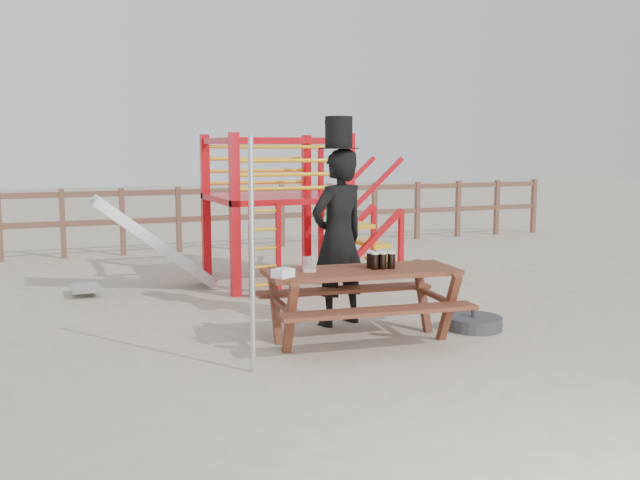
{
  "coord_description": "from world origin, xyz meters",
  "views": [
    {
      "loc": [
        -3.02,
        -5.97,
        1.91
      ],
      "look_at": [
        -0.25,
        0.8,
        0.96
      ],
      "focal_mm": 40.0,
      "sensor_mm": 36.0,
      "label": 1
    }
  ],
  "objects": [
    {
      "name": "ground",
      "position": [
        0.0,
        0.0,
        0.0
      ],
      "size": [
        60.0,
        60.0,
        0.0
      ],
      "primitive_type": "plane",
      "color": "#B7A68E",
      "rests_on": "ground"
    },
    {
      "name": "back_fence",
      "position": [
        0.0,
        7.0,
        0.74
      ],
      "size": [
        15.09,
        0.09,
        1.2
      ],
      "color": "brown",
      "rests_on": "ground"
    },
    {
      "name": "playground_fort",
      "position": [
        0.12,
        3.58,
        1.07
      ],
      "size": [
        4.71,
        1.84,
        2.1
      ],
      "color": "red",
      "rests_on": "ground"
    },
    {
      "name": "picnic_table",
      "position": [
        -0.04,
        0.24,
        0.46
      ],
      "size": [
        2.0,
        1.48,
        0.73
      ],
      "rotation": [
        0.0,
        0.0,
        -0.1
      ],
      "color": "brown",
      "rests_on": "ground"
    },
    {
      "name": "man_with_hat",
      "position": [
        0.03,
        0.96,
        1.0
      ],
      "size": [
        0.8,
        0.64,
        2.24
      ],
      "rotation": [
        0.0,
        0.0,
        3.44
      ],
      "color": "black",
      "rests_on": "ground"
    },
    {
      "name": "metal_pole",
      "position": [
        -1.31,
        -0.29,
        1.0
      ],
      "size": [
        0.04,
        0.04,
        2.01
      ],
      "primitive_type": "cylinder",
      "color": "#B2B2B7",
      "rests_on": "ground"
    },
    {
      "name": "parasol_base",
      "position": [
        1.28,
        0.21,
        0.07
      ],
      "size": [
        0.59,
        0.59,
        0.25
      ],
      "color": "#313135",
      "rests_on": "ground"
    },
    {
      "name": "paper_bag",
      "position": [
        -0.9,
        0.11,
        0.77
      ],
      "size": [
        0.23,
        0.21,
        0.08
      ],
      "primitive_type": "cube",
      "rotation": [
        0.0,
        0.0,
        0.5
      ],
      "color": "white",
      "rests_on": "picnic_table"
    },
    {
      "name": "stout_pints",
      "position": [
        0.14,
        0.21,
        0.81
      ],
      "size": [
        0.25,
        0.19,
        0.17
      ],
      "color": "black",
      "rests_on": "picnic_table"
    },
    {
      "name": "empty_glasses",
      "position": [
        -0.57,
        0.28,
        0.8
      ],
      "size": [
        0.13,
        0.09,
        0.15
      ],
      "color": "silver",
      "rests_on": "picnic_table"
    }
  ]
}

